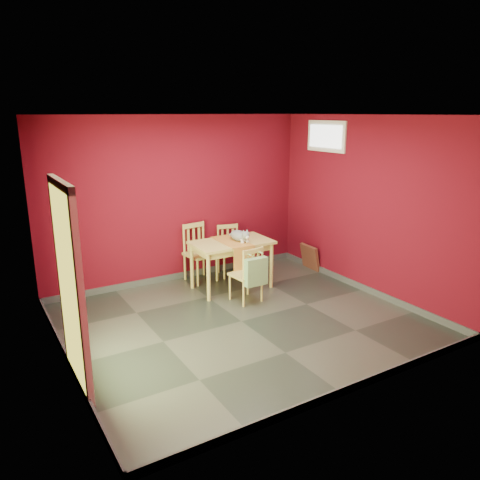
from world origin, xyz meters
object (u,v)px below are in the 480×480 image
picture_frame (310,257)px  cat (239,234)px  chair_near (247,274)px  dining_table (232,247)px  chair_far_left (199,252)px  chair_far_right (230,250)px  tote_bag (256,272)px

picture_frame → cat: bearing=-176.0°
chair_near → dining_table: bearing=82.4°
chair_far_left → cat: bearing=-57.8°
chair_far_left → chair_far_right: chair_far_left is taller
dining_table → picture_frame: 1.73m
picture_frame → dining_table: bearing=-177.1°
chair_far_right → picture_frame: 1.47m
chair_far_left → chair_near: 1.23m
chair_near → tote_bag: bearing=-86.5°
tote_bag → chair_far_left: bearing=98.5°
dining_table → tote_bag: 0.83m
chair_far_left → chair_near: size_ratio=1.13×
cat → picture_frame: bearing=5.8°
chair_near → cat: bearing=70.9°
chair_far_left → tote_bag: 1.43m
tote_bag → cat: bearing=76.6°
dining_table → picture_frame: dining_table is taller
chair_far_left → chair_near: bearing=-80.7°
chair_far_left → picture_frame: size_ratio=2.13×
cat → chair_near: bearing=-107.3°
dining_table → chair_far_right: chair_far_right is taller
chair_far_right → cat: cat is taller
picture_frame → chair_far_left: bearing=164.9°
chair_far_left → cat: (0.40, -0.63, 0.40)m
chair_far_left → cat: 0.85m
cat → chair_far_right: bearing=74.7°
chair_far_right → cat: (-0.19, -0.61, 0.45)m
chair_far_left → tote_bag: size_ratio=2.01×
picture_frame → chair_far_right: bearing=159.6°
tote_bag → picture_frame: (1.74, 0.89, -0.30)m
dining_table → chair_far_right: bearing=62.4°
chair_far_right → cat: size_ratio=1.90×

